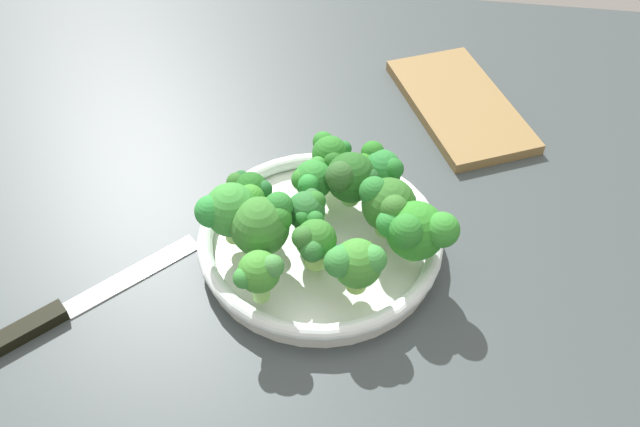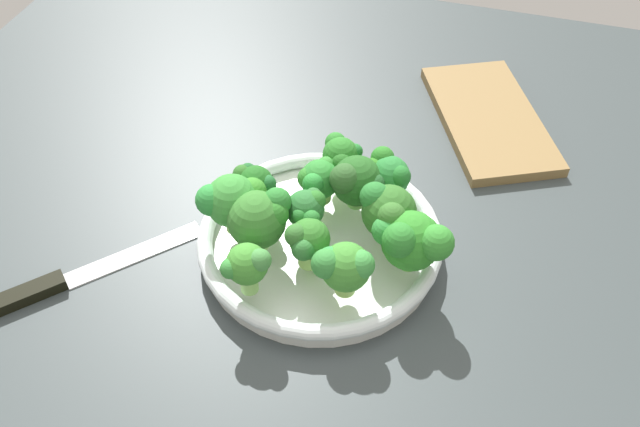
{
  "view_description": "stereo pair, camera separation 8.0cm",
  "coord_description": "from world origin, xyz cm",
  "px_view_note": "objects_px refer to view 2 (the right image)",
  "views": [
    {
      "loc": [
        -53.81,
        -10.84,
        64.04
      ],
      "look_at": [
        0.81,
        -2.79,
        6.41
      ],
      "focal_mm": 38.57,
      "sensor_mm": 36.0,
      "label": 1
    },
    {
      "loc": [
        -52.08,
        -18.62,
        64.04
      ],
      "look_at": [
        0.81,
        -2.79,
        6.41
      ],
      "focal_mm": 38.57,
      "sensor_mm": 36.0,
      "label": 2
    }
  ],
  "objects_px": {
    "broccoli_floret_7": "(357,181)",
    "broccoli_floret_9": "(247,265)",
    "broccoli_floret_5": "(341,156)",
    "broccoli_floret_8": "(306,210)",
    "broccoli_floret_3": "(232,201)",
    "broccoli_floret_4": "(318,180)",
    "broccoli_floret_12": "(255,183)",
    "broccoli_floret_0": "(343,266)",
    "broccoli_floret_2": "(411,241)",
    "broccoli_floret_11": "(387,212)",
    "broccoli_floret_1": "(388,174)",
    "bowl": "(320,240)",
    "broccoli_floret_6": "(308,240)",
    "broccoli_floret_10": "(260,218)",
    "cutting_board": "(489,119)",
    "knife": "(65,280)"
  },
  "relations": [
    {
      "from": "broccoli_floret_6",
      "to": "broccoli_floret_7",
      "type": "bearing_deg",
      "value": -15.3
    },
    {
      "from": "broccoli_floret_7",
      "to": "broccoli_floret_9",
      "type": "relative_size",
      "value": 1.08
    },
    {
      "from": "broccoli_floret_3",
      "to": "broccoli_floret_10",
      "type": "distance_m",
      "value": 0.04
    },
    {
      "from": "broccoli_floret_6",
      "to": "broccoli_floret_5",
      "type": "bearing_deg",
      "value": 0.76
    },
    {
      "from": "bowl",
      "to": "broccoli_floret_3",
      "type": "height_order",
      "value": "broccoli_floret_3"
    },
    {
      "from": "broccoli_floret_10",
      "to": "broccoli_floret_11",
      "type": "relative_size",
      "value": 1.0
    },
    {
      "from": "broccoli_floret_5",
      "to": "broccoli_floret_11",
      "type": "xyz_separation_m",
      "value": [
        -0.08,
        -0.08,
        0.01
      ]
    },
    {
      "from": "broccoli_floret_0",
      "to": "knife",
      "type": "height_order",
      "value": "broccoli_floret_0"
    },
    {
      "from": "broccoli_floret_3",
      "to": "broccoli_floret_4",
      "type": "relative_size",
      "value": 1.32
    },
    {
      "from": "broccoli_floret_8",
      "to": "broccoli_floret_12",
      "type": "height_order",
      "value": "broccoli_floret_8"
    },
    {
      "from": "broccoli_floret_5",
      "to": "broccoli_floret_6",
      "type": "xyz_separation_m",
      "value": [
        -0.14,
        -0.0,
        -0.0
      ]
    },
    {
      "from": "broccoli_floret_3",
      "to": "knife",
      "type": "distance_m",
      "value": 0.22
    },
    {
      "from": "broccoli_floret_3",
      "to": "broccoli_floret_8",
      "type": "height_order",
      "value": "broccoli_floret_3"
    },
    {
      "from": "broccoli_floret_0",
      "to": "broccoli_floret_8",
      "type": "height_order",
      "value": "broccoli_floret_0"
    },
    {
      "from": "broccoli_floret_11",
      "to": "broccoli_floret_12",
      "type": "relative_size",
      "value": 1.25
    },
    {
      "from": "broccoli_floret_0",
      "to": "broccoli_floret_2",
      "type": "relative_size",
      "value": 0.73
    },
    {
      "from": "broccoli_floret_0",
      "to": "broccoli_floret_10",
      "type": "distance_m",
      "value": 0.11
    },
    {
      "from": "broccoli_floret_4",
      "to": "broccoli_floret_6",
      "type": "distance_m",
      "value": 0.1
    },
    {
      "from": "broccoli_floret_3",
      "to": "broccoli_floret_4",
      "type": "distance_m",
      "value": 0.11
    },
    {
      "from": "broccoli_floret_1",
      "to": "broccoli_floret_4",
      "type": "height_order",
      "value": "broccoli_floret_1"
    },
    {
      "from": "knife",
      "to": "broccoli_floret_5",
      "type": "bearing_deg",
      "value": -49.9
    },
    {
      "from": "broccoli_floret_8",
      "to": "broccoli_floret_3",
      "type": "bearing_deg",
      "value": 102.08
    },
    {
      "from": "broccoli_floret_4",
      "to": "knife",
      "type": "xyz_separation_m",
      "value": [
        -0.19,
        0.25,
        -0.06
      ]
    },
    {
      "from": "broccoli_floret_12",
      "to": "broccoli_floret_5",
      "type": "bearing_deg",
      "value": -48.73
    },
    {
      "from": "bowl",
      "to": "broccoli_floret_0",
      "type": "relative_size",
      "value": 4.38
    },
    {
      "from": "broccoli_floret_2",
      "to": "knife",
      "type": "height_order",
      "value": "broccoli_floret_2"
    },
    {
      "from": "broccoli_floret_3",
      "to": "broccoli_floret_7",
      "type": "bearing_deg",
      "value": -58.22
    },
    {
      "from": "bowl",
      "to": "broccoli_floret_11",
      "type": "height_order",
      "value": "broccoli_floret_11"
    },
    {
      "from": "broccoli_floret_4",
      "to": "broccoli_floret_8",
      "type": "height_order",
      "value": "broccoli_floret_8"
    },
    {
      "from": "bowl",
      "to": "knife",
      "type": "bearing_deg",
      "value": 116.53
    },
    {
      "from": "broccoli_floret_5",
      "to": "broccoli_floret_8",
      "type": "relative_size",
      "value": 1.02
    },
    {
      "from": "broccoli_floret_7",
      "to": "broccoli_floret_9",
      "type": "distance_m",
      "value": 0.18
    },
    {
      "from": "broccoli_floret_8",
      "to": "broccoli_floret_1",
      "type": "bearing_deg",
      "value": -41.78
    },
    {
      "from": "broccoli_floret_4",
      "to": "broccoli_floret_6",
      "type": "relative_size",
      "value": 0.92
    },
    {
      "from": "broccoli_floret_5",
      "to": "broccoli_floret_7",
      "type": "relative_size",
      "value": 0.9
    },
    {
      "from": "bowl",
      "to": "knife",
      "type": "relative_size",
      "value": 1.4
    },
    {
      "from": "broccoli_floret_0",
      "to": "broccoli_floret_1",
      "type": "bearing_deg",
      "value": -4.71
    },
    {
      "from": "broccoli_floret_4",
      "to": "broccoli_floret_8",
      "type": "bearing_deg",
      "value": -176.59
    },
    {
      "from": "broccoli_floret_1",
      "to": "broccoli_floret_11",
      "type": "distance_m",
      "value": 0.07
    },
    {
      "from": "bowl",
      "to": "broccoli_floret_2",
      "type": "bearing_deg",
      "value": -101.98
    },
    {
      "from": "broccoli_floret_11",
      "to": "broccoli_floret_12",
      "type": "height_order",
      "value": "broccoli_floret_11"
    },
    {
      "from": "broccoli_floret_4",
      "to": "broccoli_floret_12",
      "type": "bearing_deg",
      "value": 116.11
    },
    {
      "from": "broccoli_floret_10",
      "to": "broccoli_floret_1",
      "type": "bearing_deg",
      "value": -45.43
    },
    {
      "from": "broccoli_floret_2",
      "to": "broccoli_floret_12",
      "type": "distance_m",
      "value": 0.2
    },
    {
      "from": "broccoli_floret_7",
      "to": "knife",
      "type": "height_order",
      "value": "broccoli_floret_7"
    },
    {
      "from": "broccoli_floret_5",
      "to": "broccoli_floret_6",
      "type": "height_order",
      "value": "same"
    },
    {
      "from": "broccoli_floret_8",
      "to": "broccoli_floret_9",
      "type": "relative_size",
      "value": 0.95
    },
    {
      "from": "broccoli_floret_8",
      "to": "cutting_board",
      "type": "bearing_deg",
      "value": -29.94
    },
    {
      "from": "broccoli_floret_11",
      "to": "broccoli_floret_4",
      "type": "bearing_deg",
      "value": 66.97
    },
    {
      "from": "broccoli_floret_7",
      "to": "broccoli_floret_10",
      "type": "bearing_deg",
      "value": 137.07
    }
  ]
}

